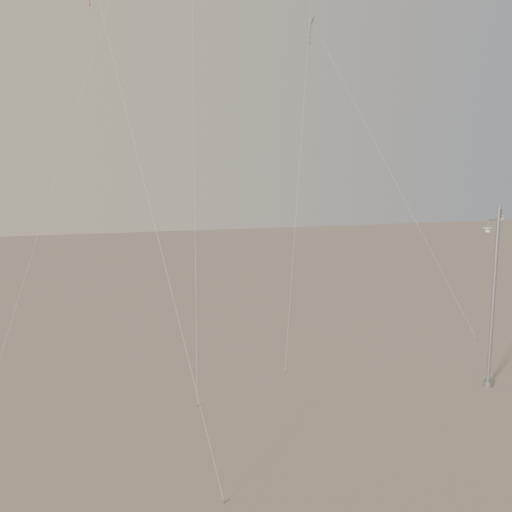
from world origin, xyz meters
name	(u,v)px	position (x,y,z in m)	size (l,w,h in m)	color
ground	(344,406)	(0.00, 0.00, 0.00)	(160.00, 160.00, 0.00)	gray
street_lamp	(493,292)	(8.08, 0.00, 4.91)	(1.51, 0.81, 9.20)	#909498
kite_1	(193,13)	(-5.11, 8.36, 19.09)	(2.08, 8.51, 25.06)	#312A29
kite_3	(112,57)	(-9.76, 2.69, 15.57)	(3.52, 11.15, 20.33)	maroon
kite_4	(349,94)	(6.08, 12.10, 15.84)	(9.17, 7.32, 21.01)	#312A29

